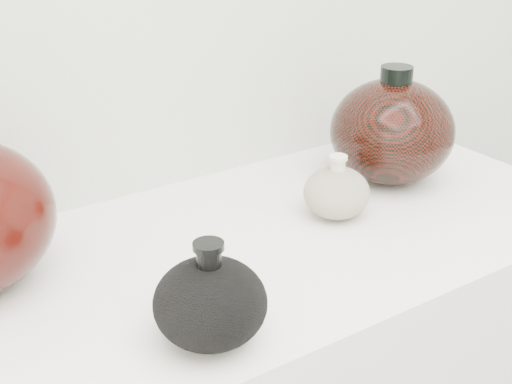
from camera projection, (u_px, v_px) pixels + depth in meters
black_gourd_vase at (210, 302)px, 0.80m from camera, size 0.14×0.14×0.13m
cream_gourd_vase at (337, 192)px, 1.09m from camera, size 0.13×0.13×0.10m
right_round_pot at (392, 131)px, 1.20m from camera, size 0.21×0.21×0.20m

